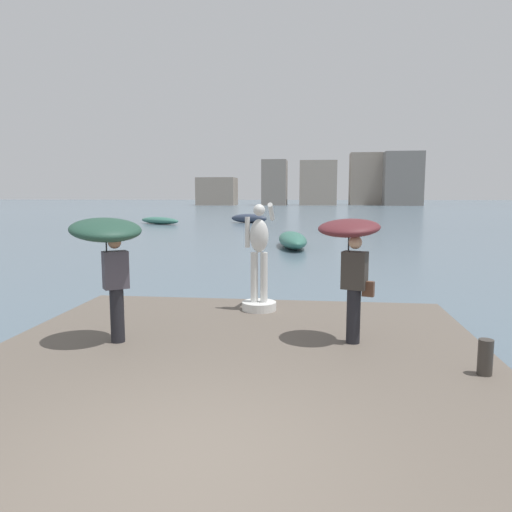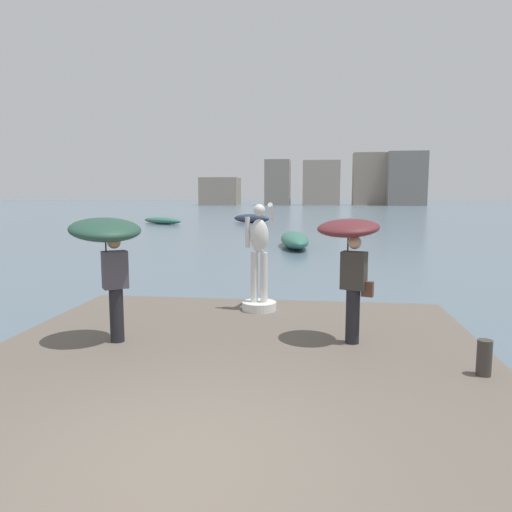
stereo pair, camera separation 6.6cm
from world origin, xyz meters
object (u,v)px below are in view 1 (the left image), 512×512
onlooker_right (351,247)px  boat_far (160,221)px  onlooker_left (108,242)px  boat_near (249,218)px  mooring_bollard (485,357)px  statue_white_figure (259,269)px  boat_mid (292,240)px

onlooker_right → boat_far: (-14.87, 35.98, -1.62)m
onlooker_left → boat_near: onlooker_left is taller
mooring_bollard → boat_near: (-8.48, 40.04, -0.20)m
statue_white_figure → mooring_bollard: statue_white_figure is taller
onlooker_right → mooring_bollard: (1.68, -1.25, -1.30)m
onlooker_left → boat_mid: 18.13m
onlooker_left → boat_near: bearing=94.4°
onlooker_right → mooring_bollard: 2.47m
boat_mid → boat_far: (-13.22, 18.53, -0.08)m
boat_mid → boat_far: boat_mid is taller
onlooker_left → boat_mid: onlooker_left is taller
boat_mid → onlooker_right: bearing=-84.6°
statue_white_figure → onlooker_left: 3.33m
onlooker_left → statue_white_figure: bearing=49.1°
onlooker_left → onlooker_right: onlooker_left is taller
statue_white_figure → boat_near: size_ratio=0.56×
onlooker_right → boat_far: size_ratio=0.40×
statue_white_figure → onlooker_right: 2.68m
onlooker_left → boat_far: bearing=106.9°
statue_white_figure → onlooker_right: (1.68, -1.97, 0.69)m
statue_white_figure → boat_mid: statue_white_figure is taller
boat_near → boat_far: boat_near is taller
mooring_bollard → boat_near: size_ratio=0.12×
mooring_bollard → boat_far: size_ratio=0.09×
boat_near → boat_mid: (5.15, -21.34, -0.03)m
onlooker_right → boat_far: bearing=112.5°
boat_near → boat_mid: bearing=-76.4°
mooring_bollard → boat_mid: 19.00m
onlooker_left → boat_near: size_ratio=0.52×
boat_near → boat_far: 8.55m
statue_white_figure → boat_near: statue_white_figure is taller
onlooker_right → boat_near: 39.41m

